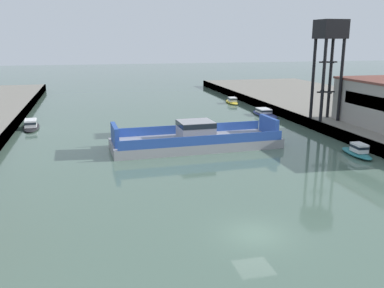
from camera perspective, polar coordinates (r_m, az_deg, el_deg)
The scene contains 7 objects.
ground_plane at distance 29.64m, azimuth 8.50°, elevation -12.03°, with size 400.00×400.00×0.00m, color #4C6656.
chain_ferry at distance 51.37m, azimuth 0.50°, elevation 0.65°, with size 20.67×7.47×3.30m.
moored_boat_near_left at distance 51.21m, azimuth 21.48°, elevation -0.92°, with size 2.05×5.54×1.55m.
moored_boat_near_right at distance 74.29m, azimuth 9.77°, elevation 4.16°, with size 2.81×8.39×1.13m.
moored_boat_mid_left at distance 87.57m, azimuth 5.44°, elevation 5.82°, with size 2.53×6.75×1.24m.
moored_boat_mid_right at distance 66.87m, azimuth -20.95°, elevation 2.44°, with size 2.89×8.13×1.40m.
crane_tower at distance 63.51m, azimuth 18.15°, elevation 13.18°, with size 3.61×3.61×14.01m.
Camera 1 is at (-10.45, -24.52, 12.98)m, focal length 39.43 mm.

